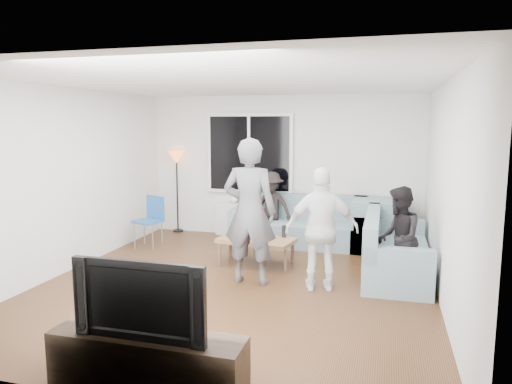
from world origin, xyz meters
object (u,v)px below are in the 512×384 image
(spectator_right, at_px, (398,239))
(television, at_px, (145,296))
(player_left, at_px, (250,212))
(spectator_back, at_px, (271,207))
(sofa_back_section, at_px, (298,221))
(floor_lamp, at_px, (177,192))
(coffee_table, at_px, (256,251))
(side_chair, at_px, (148,222))
(sofa_right_section, at_px, (397,245))
(tv_console, at_px, (148,361))
(player_right, at_px, (322,229))

(spectator_right, distance_m, television, 3.48)
(player_left, distance_m, spectator_back, 2.21)
(sofa_back_section, height_order, player_left, player_left)
(floor_lamp, xyz_separation_m, player_left, (2.20, -2.51, 0.18))
(sofa_back_section, relative_size, coffee_table, 2.09)
(floor_lamp, bearing_deg, coffee_table, -39.50)
(sofa_back_section, relative_size, television, 2.09)
(player_left, bearing_deg, spectator_back, -84.52)
(side_chair, xyz_separation_m, player_left, (2.20, -1.32, 0.53))
(sofa_right_section, distance_m, tv_console, 4.00)
(coffee_table, height_order, spectator_right, spectator_right)
(sofa_right_section, relative_size, spectator_back, 1.58)
(floor_lamp, relative_size, player_right, 1.00)
(side_chair, height_order, floor_lamp, floor_lamp)
(sofa_back_section, bearing_deg, player_right, -72.17)
(floor_lamp, distance_m, player_right, 4.03)
(spectator_right, bearing_deg, floor_lamp, -120.46)
(sofa_right_section, distance_m, coffee_table, 2.02)
(spectator_right, xyz_separation_m, spectator_back, (-2.12, 1.93, -0.03))
(sofa_back_section, height_order, television, television)
(sofa_right_section, xyz_separation_m, side_chair, (-4.07, 0.48, 0.01))
(sofa_back_section, height_order, player_right, player_right)
(spectator_right, xyz_separation_m, tv_console, (-1.96, -2.87, -0.44))
(television, bearing_deg, floor_lamp, 112.28)
(spectator_right, bearing_deg, player_left, -83.96)
(player_left, relative_size, television, 1.75)
(sofa_back_section, distance_m, player_right, 2.29)
(spectator_back, relative_size, television, 1.15)
(spectator_back, bearing_deg, tv_console, -74.88)
(sofa_back_section, distance_m, television, 4.79)
(coffee_table, relative_size, player_right, 0.70)
(floor_lamp, height_order, spectator_back, floor_lamp)
(tv_console, bearing_deg, television, 180.00)
(sofa_right_section, height_order, tv_console, sofa_right_section)
(sofa_back_section, height_order, tv_console, sofa_back_section)
(player_right, height_order, spectator_back, player_right)
(side_chair, height_order, player_left, player_left)
(coffee_table, height_order, tv_console, tv_console)
(sofa_back_section, bearing_deg, coffee_table, -106.24)
(floor_lamp, xyz_separation_m, tv_console, (2.11, -5.14, -0.56))
(player_left, height_order, player_right, player_left)
(player_left, bearing_deg, sofa_back_section, -97.71)
(side_chair, bearing_deg, television, -42.57)
(side_chair, relative_size, spectator_right, 0.65)
(sofa_right_section, bearing_deg, spectator_right, -180.00)
(player_right, bearing_deg, coffee_table, -49.23)
(spectator_back, relative_size, tv_console, 0.79)
(television, bearing_deg, player_left, 88.06)
(floor_lamp, bearing_deg, sofa_right_section, -22.28)
(coffee_table, distance_m, player_right, 1.48)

